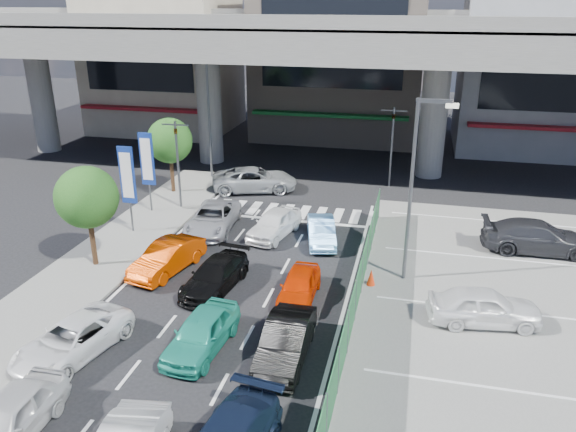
% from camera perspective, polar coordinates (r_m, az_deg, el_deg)
% --- Properties ---
extents(ground, '(120.00, 120.00, 0.00)m').
position_cam_1_polar(ground, '(21.68, -8.28, -11.57)').
color(ground, black).
rests_on(ground, ground).
extents(parking_lot, '(12.00, 28.00, 0.06)m').
position_cam_1_polar(parking_lot, '(22.47, 21.61, -11.65)').
color(parking_lot, slate).
rests_on(parking_lot, ground).
extents(sidewalk_left, '(4.00, 30.00, 0.12)m').
position_cam_1_polar(sidewalk_left, '(27.70, -18.91, -4.71)').
color(sidewalk_left, slate).
rests_on(sidewalk_left, ground).
extents(fence_run, '(0.16, 22.00, 1.80)m').
position_cam_1_polar(fence_run, '(20.90, 6.50, -9.93)').
color(fence_run, '#1F5C31').
rests_on(fence_run, ground).
extents(expressway, '(64.00, 14.00, 10.75)m').
position_cam_1_polar(expressway, '(39.53, 3.05, 17.16)').
color(expressway, '#61615C').
rests_on(expressway, ground).
extents(building_west, '(12.00, 10.90, 13.00)m').
position_cam_1_polar(building_west, '(54.20, -12.45, 15.47)').
color(building_west, '#A09581').
rests_on(building_west, ground).
extents(building_center, '(14.00, 10.90, 15.00)m').
position_cam_1_polar(building_center, '(50.43, 5.39, 16.59)').
color(building_center, gray).
rests_on(building_center, ground).
extents(building_east, '(12.00, 10.90, 12.00)m').
position_cam_1_polar(building_east, '(49.87, 24.15, 13.08)').
color(building_east, gray).
rests_on(building_east, ground).
extents(traffic_light_left, '(1.60, 1.24, 5.20)m').
position_cam_1_polar(traffic_light_left, '(32.65, -11.26, 7.25)').
color(traffic_light_left, '#595B60').
rests_on(traffic_light_left, ground).
extents(traffic_light_right, '(1.60, 1.24, 5.20)m').
position_cam_1_polar(traffic_light_right, '(36.65, 10.62, 8.84)').
color(traffic_light_right, '#595B60').
rests_on(traffic_light_right, ground).
extents(street_lamp_right, '(1.65, 0.22, 8.00)m').
position_cam_1_polar(street_lamp_right, '(23.82, 12.90, 3.91)').
color(street_lamp_right, '#595B60').
rests_on(street_lamp_right, ground).
extents(street_lamp_left, '(1.65, 0.22, 8.00)m').
position_cam_1_polar(street_lamp_left, '(37.93, -7.81, 10.71)').
color(street_lamp_left, '#595B60').
rests_on(street_lamp_left, ground).
extents(signboard_near, '(0.80, 0.14, 4.70)m').
position_cam_1_polar(signboard_near, '(29.89, -16.00, 3.77)').
color(signboard_near, '#595B60').
rests_on(signboard_near, ground).
extents(signboard_far, '(0.80, 0.14, 4.70)m').
position_cam_1_polar(signboard_far, '(32.60, -14.12, 5.40)').
color(signboard_far, '#595B60').
rests_on(signboard_far, ground).
extents(tree_near, '(2.80, 2.80, 4.80)m').
position_cam_1_polar(tree_near, '(26.47, -19.77, 1.78)').
color(tree_near, '#382314').
rests_on(tree_near, ground).
extents(tree_far, '(2.80, 2.80, 4.80)m').
position_cam_1_polar(tree_far, '(35.64, -11.93, 7.48)').
color(tree_far, '#382314').
rests_on(tree_far, ground).
extents(van_white_back_left, '(1.68, 4.07, 1.38)m').
position_cam_1_polar(van_white_back_left, '(18.47, -26.50, -17.96)').
color(van_white_back_left, silver).
rests_on(van_white_back_left, ground).
extents(sedan_white_mid_left, '(3.06, 4.87, 1.26)m').
position_cam_1_polar(sedan_white_mid_left, '(21.30, -21.06, -11.62)').
color(sedan_white_mid_left, white).
rests_on(sedan_white_mid_left, ground).
extents(taxi_teal_mid, '(1.94, 4.13, 1.37)m').
position_cam_1_polar(taxi_teal_mid, '(20.42, -8.77, -11.61)').
color(taxi_teal_mid, teal).
rests_on(taxi_teal_mid, ground).
extents(hatch_black_mid_right, '(1.51, 4.20, 1.38)m').
position_cam_1_polar(hatch_black_mid_right, '(19.72, -0.25, -12.63)').
color(hatch_black_mid_right, black).
rests_on(hatch_black_mid_right, ground).
extents(taxi_orange_left, '(2.35, 4.41, 1.38)m').
position_cam_1_polar(taxi_orange_left, '(26.04, -12.16, -4.15)').
color(taxi_orange_left, '#C53800').
rests_on(taxi_orange_left, ground).
extents(sedan_black_mid, '(2.24, 4.45, 1.24)m').
position_cam_1_polar(sedan_black_mid, '(24.24, -7.42, -6.03)').
color(sedan_black_mid, black).
rests_on(sedan_black_mid, ground).
extents(taxi_orange_right, '(1.49, 3.59, 1.22)m').
position_cam_1_polar(taxi_orange_right, '(23.29, 1.14, -7.09)').
color(taxi_orange_right, red).
rests_on(taxi_orange_right, ground).
extents(wagon_silver_front_left, '(2.61, 4.97, 1.34)m').
position_cam_1_polar(wagon_silver_front_left, '(30.19, -7.65, -0.23)').
color(wagon_silver_front_left, '#96989E').
rests_on(wagon_silver_front_left, ground).
extents(sedan_white_front_mid, '(2.48, 4.31, 1.38)m').
position_cam_1_polar(sedan_white_front_mid, '(29.19, -1.40, -0.76)').
color(sedan_white_front_mid, white).
rests_on(sedan_white_front_mid, ground).
extents(kei_truck_front_right, '(2.15, 3.95, 1.23)m').
position_cam_1_polar(kei_truck_front_right, '(28.48, 3.41, -1.55)').
color(kei_truck_front_right, '#6AADED').
rests_on(kei_truck_front_right, ground).
extents(crossing_wagon_silver, '(5.88, 3.98, 1.50)m').
position_cam_1_polar(crossing_wagon_silver, '(36.08, -3.39, 3.72)').
color(crossing_wagon_silver, '#A5A9AD').
rests_on(crossing_wagon_silver, ground).
extents(parked_sedan_white, '(4.41, 2.27, 1.43)m').
position_cam_1_polar(parked_sedan_white, '(22.76, 19.31, -8.66)').
color(parked_sedan_white, white).
rests_on(parked_sedan_white, parking_lot).
extents(parked_sedan_dgrey, '(5.34, 2.32, 1.53)m').
position_cam_1_polar(parked_sedan_dgrey, '(29.84, 24.04, -1.94)').
color(parked_sedan_dgrey, '#2B2B30').
rests_on(parked_sedan_dgrey, parking_lot).
extents(traffic_cone, '(0.39, 0.39, 0.72)m').
position_cam_1_polar(traffic_cone, '(24.60, 8.44, -6.17)').
color(traffic_cone, red).
rests_on(traffic_cone, parking_lot).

